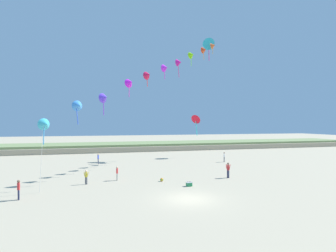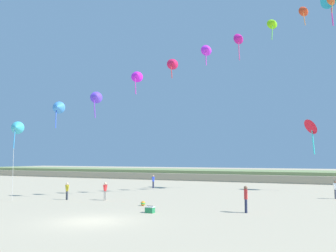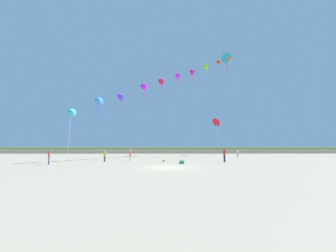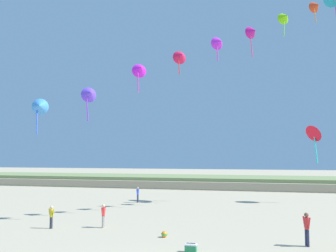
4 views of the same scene
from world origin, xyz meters
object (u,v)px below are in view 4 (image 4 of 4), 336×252
Objects in this scene: beach_cooler at (191,248)px; person_far_center at (51,215)px; person_mid_center at (307,227)px; beach_ball at (164,234)px; person_near_left at (138,194)px; large_kite_low_lead at (315,132)px; person_far_left at (103,214)px.

person_far_center is at bearing 160.56° from beach_cooler.
person_mid_center is 4.87× the size of beach_ball.
beach_cooler is at bearing -63.30° from person_near_left.
person_mid_center is at bearing -100.19° from large_kite_low_lead.
person_far_center is 2.57× the size of beach_cooler.
person_far_center is at bearing -136.94° from large_kite_low_lead.
person_mid_center is 12.71m from person_far_left.
person_far_left is at bearing 171.21° from person_mid_center.
person_far_left is at bearing 18.41° from person_far_center.
person_far_center is at bearing 175.35° from beach_ball.
person_near_left is 2.74× the size of beach_cooler.
large_kite_low_lead is (19.17, 17.92, 6.37)m from person_far_center.
person_near_left reaches higher than beach_ball.
beach_ball is at bearing -4.65° from person_far_center.
person_mid_center is 15.82m from person_far_center.
large_kite_low_lead is (17.94, 3.95, 6.31)m from person_near_left.
beach_cooler is (-9.14, -21.46, -7.01)m from large_kite_low_lead.
person_far_left reaches higher than beach_ball.
person_far_center is (-1.23, -13.97, -0.06)m from person_near_left.
beach_ball is at bearing 178.39° from person_mid_center.
person_mid_center is 20.07m from large_kite_low_lead.
beach_ball is (-7.88, 0.22, -0.84)m from person_mid_center.
large_kite_low_lead is at bearing 79.81° from person_mid_center.
person_far_left is 5.03m from beach_ball.
person_mid_center is 3.06× the size of beach_cooler.
beach_ball is at bearing -65.42° from person_near_left.
person_far_center is 4.09× the size of beach_ball.
person_mid_center reaches higher than person_far_center.
person_far_left is (-12.56, 1.94, -0.13)m from person_mid_center.
person_far_center is (-15.79, 0.86, -0.16)m from person_mid_center.
person_far_center is 0.36× the size of large_kite_low_lead.
person_far_center reaches higher than beach_ball.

